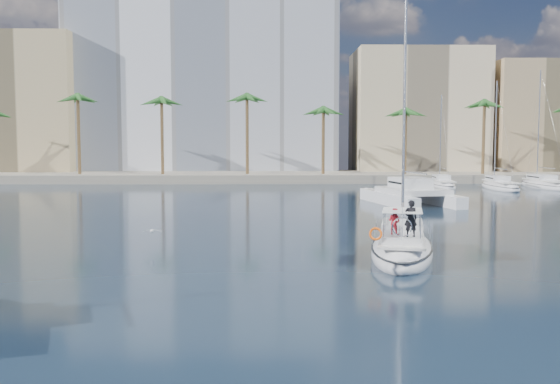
{
  "coord_description": "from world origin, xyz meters",
  "views": [
    {
      "loc": [
        -1.76,
        -30.19,
        6.16
      ],
      "look_at": [
        -1.17,
        1.5,
        3.44
      ],
      "focal_mm": 40.0,
      "sensor_mm": 36.0,
      "label": 1
    }
  ],
  "objects": [
    {
      "name": "moored_yacht_a",
      "position": [
        20.0,
        47.0,
        0.0
      ],
      "size": [
        3.37,
        9.52,
        11.9
      ],
      "primitive_type": null,
      "rotation": [
        0.0,
        0.0,
        -0.07
      ],
      "color": "white",
      "rests_on": "ground"
    },
    {
      "name": "catamaran",
      "position": [
        11.62,
        27.92,
        1.13
      ],
      "size": [
        7.99,
        12.31,
        16.63
      ],
      "rotation": [
        0.0,
        0.0,
        0.22
      ],
      "color": "white",
      "rests_on": "ground"
    },
    {
      "name": "building_tan_right",
      "position": [
        42.0,
        68.0,
        9.0
      ],
      "size": [
        18.0,
        12.0,
        18.0
      ],
      "primitive_type": "cube",
      "color": "tan",
      "rests_on": "ground"
    },
    {
      "name": "ground",
      "position": [
        0.0,
        0.0,
        0.0
      ],
      "size": [
        160.0,
        160.0,
        0.0
      ],
      "primitive_type": "plane",
      "color": "black",
      "rests_on": "ground"
    },
    {
      "name": "palm_centre",
      "position": [
        0.0,
        57.0,
        10.28
      ],
      "size": [
        3.6,
        3.6,
        12.3
      ],
      "color": "brown",
      "rests_on": "ground"
    },
    {
      "name": "building_tan_left",
      "position": [
        -42.0,
        69.0,
        11.0
      ],
      "size": [
        22.0,
        14.0,
        22.0
      ],
      "primitive_type": "cube",
      "color": "tan",
      "rests_on": "ground"
    },
    {
      "name": "seagull",
      "position": [
        -8.39,
        5.09,
        0.92
      ],
      "size": [
        1.09,
        0.47,
        0.2
      ],
      "color": "silver",
      "rests_on": "ground"
    },
    {
      "name": "moored_yacht_c",
      "position": [
        33.0,
        47.0,
        0.0
      ],
      "size": [
        3.98,
        12.33,
        15.54
      ],
      "primitive_type": null,
      "rotation": [
        0.0,
        0.0,
        0.03
      ],
      "color": "white",
      "rests_on": "ground"
    },
    {
      "name": "palm_left",
      "position": [
        -34.0,
        57.0,
        10.28
      ],
      "size": [
        3.6,
        3.6,
        12.3
      ],
      "color": "brown",
      "rests_on": "ground"
    },
    {
      "name": "palm_right",
      "position": [
        34.0,
        57.0,
        10.28
      ],
      "size": [
        3.6,
        3.6,
        12.3
      ],
      "color": "brown",
      "rests_on": "ground"
    },
    {
      "name": "moored_yacht_b",
      "position": [
        26.5,
        45.0,
        0.0
      ],
      "size": [
        3.32,
        10.83,
        13.72
      ],
      "primitive_type": null,
      "rotation": [
        0.0,
        0.0,
        -0.02
      ],
      "color": "white",
      "rests_on": "ground"
    },
    {
      "name": "building_beige",
      "position": [
        22.0,
        70.0,
        10.0
      ],
      "size": [
        20.0,
        14.0,
        20.0
      ],
      "primitive_type": "cube",
      "color": "beige",
      "rests_on": "ground"
    },
    {
      "name": "building_modern",
      "position": [
        -12.0,
        73.0,
        14.0
      ],
      "size": [
        42.0,
        16.0,
        28.0
      ],
      "primitive_type": "cube",
      "color": "silver",
      "rests_on": "ground"
    },
    {
      "name": "main_sloop",
      "position": [
        5.2,
        1.8,
        0.49
      ],
      "size": [
        5.24,
        10.42,
        14.81
      ],
      "rotation": [
        0.0,
        0.0,
        -0.22
      ],
      "color": "white",
      "rests_on": "ground"
    },
    {
      "name": "quay",
      "position": [
        0.0,
        61.0,
        0.6
      ],
      "size": [
        120.0,
        14.0,
        1.2
      ],
      "primitive_type": "cube",
      "color": "gray",
      "rests_on": "ground"
    }
  ]
}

